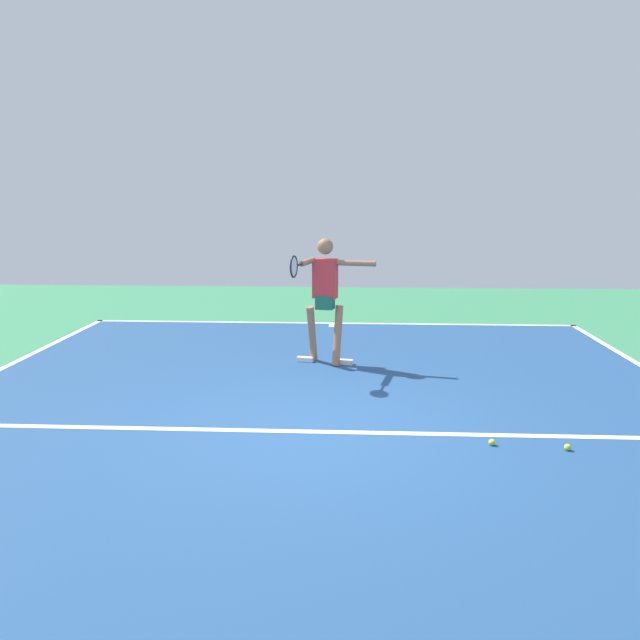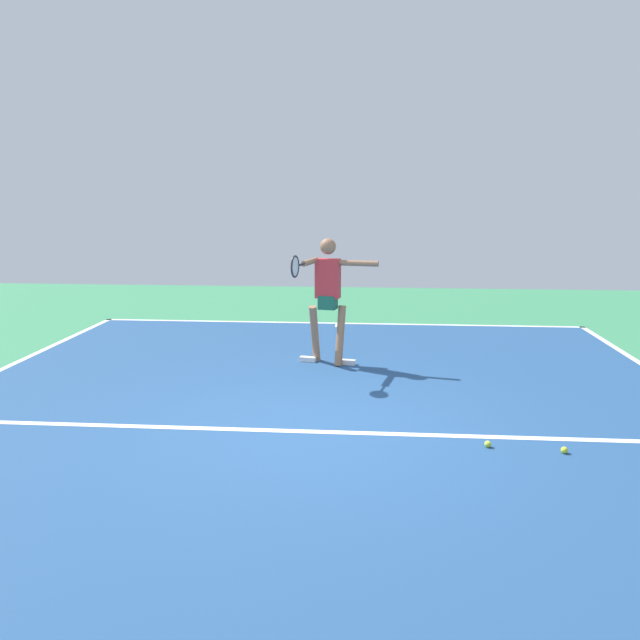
{
  "view_description": "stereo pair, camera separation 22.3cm",
  "coord_description": "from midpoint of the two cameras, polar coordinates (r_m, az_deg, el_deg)",
  "views": [
    {
      "loc": [
        -0.4,
        6.28,
        2.39
      ],
      "look_at": [
        0.0,
        -1.34,
        0.9
      ],
      "focal_mm": 35.68,
      "sensor_mm": 36.0,
      "label": 1
    },
    {
      "loc": [
        -0.62,
        6.27,
        2.39
      ],
      "look_at": [
        0.0,
        -1.34,
        0.9
      ],
      "focal_mm": 35.68,
      "sensor_mm": 36.0,
      "label": 2
    }
  ],
  "objects": [
    {
      "name": "court_line_centre_mark",
      "position": [
        11.97,
        0.52,
        -0.47
      ],
      "size": [
        0.1,
        0.3,
        0.01
      ],
      "primitive_type": "cube",
      "color": "white",
      "rests_on": "ground_plane"
    },
    {
      "name": "tennis_ball_far_corner",
      "position": [
        6.49,
        14.21,
        -10.59
      ],
      "size": [
        0.07,
        0.07,
        0.07
      ],
      "primitive_type": "sphere",
      "color": "#C6E53D",
      "rests_on": "ground_plane"
    },
    {
      "name": "tennis_player",
      "position": [
        9.04,
        -0.29,
        2.54
      ],
      "size": [
        1.14,
        1.21,
        1.82
      ],
      "rotation": [
        0.0,
        0.0,
        -0.21
      ],
      "color": "#9E7051",
      "rests_on": "ground_plane"
    },
    {
      "name": "court_line_service",
      "position": [
        6.66,
        -1.61,
        -9.97
      ],
      "size": [
        6.89,
        0.1,
        0.01
      ],
      "primitive_type": "cube",
      "color": "white",
      "rests_on": "ground_plane"
    },
    {
      "name": "court_surface",
      "position": [
        6.73,
        -1.55,
        -9.73
      ],
      "size": [
        9.18,
        11.39,
        0.0
      ],
      "primitive_type": "cube",
      "color": "navy",
      "rests_on": "ground_plane"
    },
    {
      "name": "tennis_ball_near_service_line",
      "position": [
        6.58,
        20.41,
        -10.66
      ],
      "size": [
        0.07,
        0.07,
        0.07
      ],
      "primitive_type": "sphere",
      "color": "#CCE033",
      "rests_on": "ground_plane"
    },
    {
      "name": "ground_plane",
      "position": [
        6.73,
        -1.55,
        -9.74
      ],
      "size": [
        21.21,
        21.21,
        0.0
      ],
      "primitive_type": "plane",
      "color": "#388456"
    },
    {
      "name": "court_line_baseline_near",
      "position": [
        12.17,
        0.56,
        -0.28
      ],
      "size": [
        9.18,
        0.1,
        0.01
      ],
      "primitive_type": "cube",
      "color": "white",
      "rests_on": "ground_plane"
    }
  ]
}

